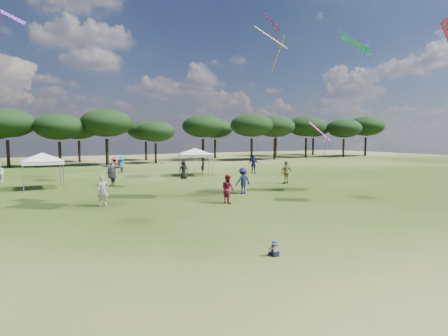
# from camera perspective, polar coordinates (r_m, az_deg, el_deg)

# --- Properties ---
(ground) EXTENTS (140.00, 140.00, 0.00)m
(ground) POSITION_cam_1_polar(r_m,az_deg,el_deg) (11.27, 13.45, -15.97)
(ground) COLOR #344B16
(ground) RESTS_ON ground
(tree_line) EXTENTS (108.78, 17.63, 7.77)m
(tree_line) POSITION_cam_1_polar(r_m,az_deg,el_deg) (56.01, -19.01, 6.16)
(tree_line) COLOR black
(tree_line) RESTS_ON ground
(tent_left) EXTENTS (5.71, 5.71, 3.03)m
(tent_left) POSITION_cam_1_polar(r_m,az_deg,el_deg) (31.11, -25.98, 1.89)
(tent_left) COLOR gray
(tent_left) RESTS_ON ground
(tent_right) EXTENTS (6.13, 6.13, 3.06)m
(tent_right) POSITION_cam_1_polar(r_m,az_deg,el_deg) (37.54, -4.38, 2.86)
(tent_right) COLOR gray
(tent_right) RESTS_ON ground
(toddler) EXTENTS (0.36, 0.39, 0.51)m
(toddler) POSITION_cam_1_polar(r_m,az_deg,el_deg) (12.86, 7.74, -12.15)
(toddler) COLOR black
(toddler) RESTS_ON ground
(festival_crowd) EXTENTS (30.28, 23.29, 1.92)m
(festival_crowd) POSITION_cam_1_polar(r_m,az_deg,el_deg) (32.22, -15.29, -0.72)
(festival_crowd) COLOR #2B5A82
(festival_crowd) RESTS_ON ground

